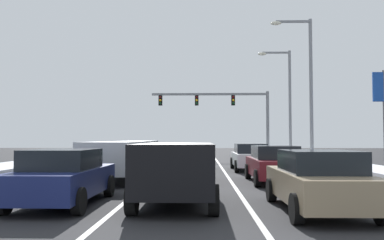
{
  "coord_description": "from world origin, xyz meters",
  "views": [
    {
      "loc": [
        0.48,
        -4.01,
        1.8
      ],
      "look_at": [
        -0.18,
        22.84,
        3.04
      ],
      "focal_mm": 37.77,
      "sensor_mm": 36.0,
      "label": 1
    }
  ],
  "objects_px": {
    "suv_gray_left_lane_third": "(137,152)",
    "street_lamp_right_mid": "(286,95)",
    "sedan_maroon_right_lane_second": "(274,164)",
    "traffic_light_gantry": "(226,107)",
    "suv_black_center_lane_nearest": "(177,167)",
    "sedan_charcoal_center_lane_second": "(186,163)",
    "street_lamp_right_near": "(306,79)",
    "sedan_green_center_lane_third": "(192,157)",
    "sedan_navy_left_lane_nearest": "(64,177)",
    "suv_silver_left_lane_second": "(115,157)",
    "sedan_white_right_lane_third": "(250,157)",
    "sedan_tan_right_lane_nearest": "(318,181)"
  },
  "relations": [
    {
      "from": "suv_black_center_lane_nearest",
      "to": "street_lamp_right_near",
      "type": "distance_m",
      "value": 17.03
    },
    {
      "from": "sedan_charcoal_center_lane_second",
      "to": "street_lamp_right_mid",
      "type": "height_order",
      "value": "street_lamp_right_mid"
    },
    {
      "from": "sedan_tan_right_lane_nearest",
      "to": "sedan_maroon_right_lane_second",
      "type": "distance_m",
      "value": 6.56
    },
    {
      "from": "sedan_maroon_right_lane_second",
      "to": "street_lamp_right_near",
      "type": "xyz_separation_m",
      "value": [
        3.71,
        9.19,
        4.82
      ]
    },
    {
      "from": "sedan_navy_left_lane_nearest",
      "to": "street_lamp_right_near",
      "type": "xyz_separation_m",
      "value": [
        10.44,
        14.85,
        4.82
      ]
    },
    {
      "from": "sedan_charcoal_center_lane_second",
      "to": "suv_silver_left_lane_second",
      "type": "xyz_separation_m",
      "value": [
        -2.96,
        -0.54,
        0.25
      ]
    },
    {
      "from": "sedan_maroon_right_lane_second",
      "to": "sedan_navy_left_lane_nearest",
      "type": "distance_m",
      "value": 8.8
    },
    {
      "from": "suv_gray_left_lane_third",
      "to": "street_lamp_right_mid",
      "type": "distance_m",
      "value": 14.6
    },
    {
      "from": "suv_silver_left_lane_second",
      "to": "traffic_light_gantry",
      "type": "bearing_deg",
      "value": 74.09
    },
    {
      "from": "sedan_white_right_lane_third",
      "to": "street_lamp_right_mid",
      "type": "relative_size",
      "value": 0.5
    },
    {
      "from": "sedan_white_right_lane_third",
      "to": "sedan_charcoal_center_lane_second",
      "type": "relative_size",
      "value": 1.0
    },
    {
      "from": "sedan_white_right_lane_third",
      "to": "sedan_navy_left_lane_nearest",
      "type": "distance_m",
      "value": 13.7
    },
    {
      "from": "sedan_tan_right_lane_nearest",
      "to": "sedan_navy_left_lane_nearest",
      "type": "relative_size",
      "value": 1.0
    },
    {
      "from": "suv_black_center_lane_nearest",
      "to": "sedan_navy_left_lane_nearest",
      "type": "distance_m",
      "value": 3.11
    },
    {
      "from": "suv_gray_left_lane_third",
      "to": "suv_silver_left_lane_second",
      "type": "bearing_deg",
      "value": -88.64
    },
    {
      "from": "suv_silver_left_lane_second",
      "to": "street_lamp_right_near",
      "type": "distance_m",
      "value": 14.47
    },
    {
      "from": "sedan_maroon_right_lane_second",
      "to": "suv_gray_left_lane_third",
      "type": "bearing_deg",
      "value": 134.94
    },
    {
      "from": "sedan_green_center_lane_third",
      "to": "suv_silver_left_lane_second",
      "type": "distance_m",
      "value": 7.06
    },
    {
      "from": "sedan_maroon_right_lane_second",
      "to": "street_lamp_right_mid",
      "type": "relative_size",
      "value": 0.5
    },
    {
      "from": "suv_black_center_lane_nearest",
      "to": "sedan_navy_left_lane_nearest",
      "type": "xyz_separation_m",
      "value": [
        -3.09,
        -0.18,
        -0.25
      ]
    },
    {
      "from": "sedan_tan_right_lane_nearest",
      "to": "street_lamp_right_near",
      "type": "height_order",
      "value": "street_lamp_right_near"
    },
    {
      "from": "suv_gray_left_lane_third",
      "to": "street_lamp_right_mid",
      "type": "height_order",
      "value": "street_lamp_right_mid"
    },
    {
      "from": "sedan_white_right_lane_third",
      "to": "suv_black_center_lane_nearest",
      "type": "relative_size",
      "value": 0.92
    },
    {
      "from": "sedan_white_right_lane_third",
      "to": "suv_black_center_lane_nearest",
      "type": "bearing_deg",
      "value": -106.08
    },
    {
      "from": "sedan_charcoal_center_lane_second",
      "to": "suv_gray_left_lane_third",
      "type": "xyz_separation_m",
      "value": [
        -3.12,
        6.11,
        0.25
      ]
    },
    {
      "from": "sedan_green_center_lane_third",
      "to": "street_lamp_right_mid",
      "type": "relative_size",
      "value": 0.5
    },
    {
      "from": "suv_black_center_lane_nearest",
      "to": "suv_silver_left_lane_second",
      "type": "height_order",
      "value": "same"
    },
    {
      "from": "sedan_white_right_lane_third",
      "to": "suv_gray_left_lane_third",
      "type": "height_order",
      "value": "suv_gray_left_lane_third"
    },
    {
      "from": "sedan_maroon_right_lane_second",
      "to": "street_lamp_right_mid",
      "type": "xyz_separation_m",
      "value": [
        3.81,
        15.9,
        4.52
      ]
    },
    {
      "from": "sedan_maroon_right_lane_second",
      "to": "sedan_charcoal_center_lane_second",
      "type": "height_order",
      "value": "same"
    },
    {
      "from": "sedan_navy_left_lane_nearest",
      "to": "street_lamp_right_near",
      "type": "height_order",
      "value": "street_lamp_right_near"
    },
    {
      "from": "sedan_tan_right_lane_nearest",
      "to": "sedan_green_center_lane_third",
      "type": "relative_size",
      "value": 1.0
    },
    {
      "from": "street_lamp_right_mid",
      "to": "suv_gray_left_lane_third",
      "type": "bearing_deg",
      "value": -139.12
    },
    {
      "from": "sedan_maroon_right_lane_second",
      "to": "sedan_green_center_lane_third",
      "type": "distance_m",
      "value": 7.35
    },
    {
      "from": "sedan_maroon_right_lane_second",
      "to": "sedan_white_right_lane_third",
      "type": "height_order",
      "value": "same"
    },
    {
      "from": "sedan_tan_right_lane_nearest",
      "to": "suv_gray_left_lane_third",
      "type": "relative_size",
      "value": 0.92
    },
    {
      "from": "sedan_green_center_lane_third",
      "to": "street_lamp_right_mid",
      "type": "bearing_deg",
      "value": 52.21
    },
    {
      "from": "sedan_tan_right_lane_nearest",
      "to": "suv_silver_left_lane_second",
      "type": "distance_m",
      "value": 9.32
    },
    {
      "from": "suv_black_center_lane_nearest",
      "to": "suv_silver_left_lane_second",
      "type": "distance_m",
      "value": 6.33
    },
    {
      "from": "sedan_charcoal_center_lane_second",
      "to": "sedan_green_center_lane_third",
      "type": "relative_size",
      "value": 1.0
    },
    {
      "from": "sedan_white_right_lane_third",
      "to": "street_lamp_right_near",
      "type": "relative_size",
      "value": 0.47
    },
    {
      "from": "sedan_navy_left_lane_nearest",
      "to": "suv_silver_left_lane_second",
      "type": "height_order",
      "value": "suv_silver_left_lane_second"
    },
    {
      "from": "sedan_maroon_right_lane_second",
      "to": "suv_gray_left_lane_third",
      "type": "xyz_separation_m",
      "value": [
        -6.75,
        6.76,
        0.25
      ]
    },
    {
      "from": "sedan_navy_left_lane_nearest",
      "to": "street_lamp_right_mid",
      "type": "xyz_separation_m",
      "value": [
        10.54,
        21.57,
        4.52
      ]
    },
    {
      "from": "street_lamp_right_mid",
      "to": "traffic_light_gantry",
      "type": "bearing_deg",
      "value": 131.68
    },
    {
      "from": "sedan_maroon_right_lane_second",
      "to": "sedan_green_center_lane_third",
      "type": "xyz_separation_m",
      "value": [
        -3.51,
        6.46,
        0.0
      ]
    },
    {
      "from": "sedan_maroon_right_lane_second",
      "to": "traffic_light_gantry",
      "type": "bearing_deg",
      "value": 91.8
    },
    {
      "from": "suv_gray_left_lane_third",
      "to": "sedan_white_right_lane_third",
      "type": "bearing_deg",
      "value": -3.25
    },
    {
      "from": "sedan_tan_right_lane_nearest",
      "to": "suv_black_center_lane_nearest",
      "type": "relative_size",
      "value": 0.92
    },
    {
      "from": "suv_black_center_lane_nearest",
      "to": "sedan_charcoal_center_lane_second",
      "type": "distance_m",
      "value": 6.14
    }
  ]
}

